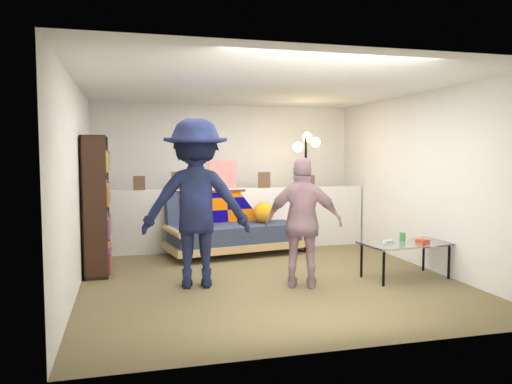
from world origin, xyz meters
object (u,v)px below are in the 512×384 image
(futon_sofa, at_px, (233,228))
(floor_lamp, at_px, (306,167))
(coffee_table, at_px, (406,245))
(person_left, at_px, (196,203))
(person_right, at_px, (303,223))
(bookshelf, at_px, (96,209))

(futon_sofa, distance_m, floor_lamp, 1.52)
(futon_sofa, relative_size, floor_lamp, 1.15)
(coffee_table, height_order, floor_lamp, floor_lamp)
(futon_sofa, xyz_separation_m, floor_lamp, (1.19, -0.04, 0.94))
(futon_sofa, relative_size, person_left, 1.11)
(futon_sofa, xyz_separation_m, person_left, (-0.81, -1.74, 0.58))
(futon_sofa, xyz_separation_m, person_right, (0.39, -2.11, 0.36))
(person_right, bearing_deg, floor_lamp, -88.90)
(bookshelf, bearing_deg, person_left, -40.49)
(person_right, bearing_deg, person_left, 5.26)
(bookshelf, bearing_deg, floor_lamp, 12.25)
(futon_sofa, bearing_deg, person_right, -79.54)
(futon_sofa, bearing_deg, coffee_table, -48.77)
(futon_sofa, relative_size, bookshelf, 1.21)
(bookshelf, distance_m, person_left, 1.56)
(futon_sofa, xyz_separation_m, bookshelf, (-1.99, -0.74, 0.43))
(futon_sofa, height_order, bookshelf, bookshelf)
(bookshelf, height_order, person_right, bookshelf)
(bookshelf, height_order, coffee_table, bookshelf)
(coffee_table, height_order, person_right, person_right)
(person_left, relative_size, person_right, 1.29)
(futon_sofa, distance_m, coffee_table, 2.71)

